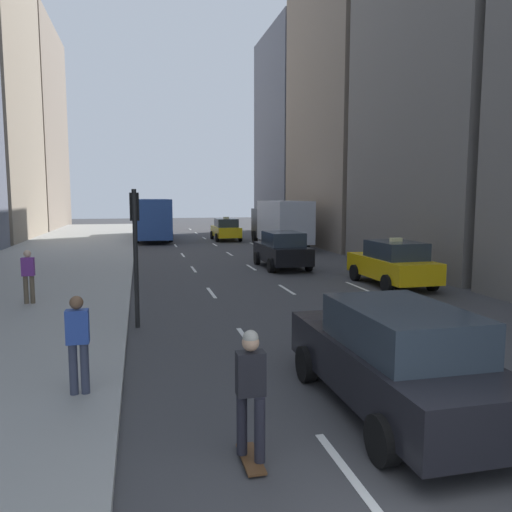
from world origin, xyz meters
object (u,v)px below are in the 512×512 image
sedan_black_near (393,357)px  skateboarder (251,390)px  sedan_silver_behind (282,250)px  box_truck (280,222)px  taxi_lead (226,229)px  city_bus (152,217)px  pedestrian_mid_block (28,274)px  traffic_light_pole (135,235)px  taxi_second (393,263)px  pedestrian_near_curb (78,340)px

sedan_black_near → skateboarder: sedan_black_near is taller
sedan_silver_behind → box_truck: bearing=74.6°
taxi_lead → sedan_silver_behind: size_ratio=0.99×
sedan_black_near → city_bus: size_ratio=0.41×
sedan_black_near → pedestrian_mid_block: (-7.18, 9.33, 0.18)m
box_truck → traffic_light_pole: traffic_light_pole is taller
taxi_second → city_bus: size_ratio=0.38×
city_bus → skateboarder: city_bus is taller
taxi_lead → sedan_black_near: (-2.80, -32.02, 0.01)m
pedestrian_mid_block → traffic_light_pole: 4.60m
sedan_silver_behind → traffic_light_pole: size_ratio=1.23×
taxi_lead → sedan_silver_behind: 16.03m
taxi_second → pedestrian_near_curb: (-10.46, -8.87, 0.19)m
box_truck → sedan_silver_behind: bearing=-105.4°
city_bus → sedan_silver_behind: bearing=-73.3°
taxi_lead → skateboarder: (-5.32, -33.00, 0.08)m
pedestrian_mid_block → traffic_light_pole: bearing=-42.8°
sedan_black_near → box_truck: bearing=77.9°
sedan_black_near → pedestrian_mid_block: bearing=127.6°
sedan_silver_behind → city_bus: size_ratio=0.38×
city_bus → traffic_light_pole: size_ratio=3.22×
taxi_lead → city_bus: bearing=154.9°
taxi_lead → pedestrian_mid_block: 24.79m
taxi_second → sedan_black_near: taxi_second is taller
sedan_silver_behind → pedestrian_near_curb: 16.39m
taxi_second → sedan_black_near: size_ratio=0.91×
sedan_black_near → pedestrian_mid_block: pedestrian_mid_block is taller
skateboarder → box_truck: bearing=73.4°
taxi_second → pedestrian_near_curb: size_ratio=2.67×
skateboarder → sedan_black_near: bearing=21.3°
traffic_light_pole → taxi_second: bearing=22.9°
sedan_silver_behind → box_truck: box_truck is taller
taxi_lead → sedan_silver_behind: bearing=-90.0°
city_bus → pedestrian_mid_block: size_ratio=7.04×
city_bus → pedestrian_near_curb: 33.21m
taxi_second → pedestrian_mid_block: bearing=-175.3°
traffic_light_pole → sedan_silver_behind: bearing=55.0°
box_truck → traffic_light_pole: bearing=-115.7°
pedestrian_mid_block → traffic_light_pole: (3.23, -2.99, 1.34)m
sedan_black_near → skateboarder: size_ratio=2.76×
box_truck → skateboarder: bearing=-106.6°
sedan_black_near → pedestrian_near_curb: (-4.86, 1.51, 0.18)m
pedestrian_mid_block → pedestrian_near_curb: bearing=-73.5°
taxi_lead → sedan_silver_behind: taxi_lead is taller
sedan_black_near → pedestrian_near_curb: bearing=162.8°
city_bus → box_truck: (8.41, -8.49, -0.08)m
taxi_lead → city_bus: (-5.61, 2.63, 0.91)m
city_bus → taxi_second: bearing=-70.9°
city_bus → traffic_light_pole: 28.34m
taxi_lead → traffic_light_pole: bearing=-104.7°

